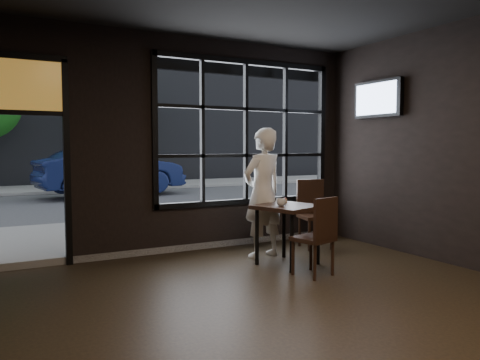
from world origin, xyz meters
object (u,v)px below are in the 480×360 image
chair_near (313,236)px  navy_car (111,170)px  man (263,193)px  cafe_table (288,235)px

chair_near → navy_car: (-0.06, 10.41, 0.36)m
man → navy_car: 9.30m
man → navy_car: man is taller
cafe_table → chair_near: bearing=-110.1°
chair_near → cafe_table: bearing=-105.8°
cafe_table → man: bearing=79.5°
chair_near → man: size_ratio=0.53×
cafe_table → chair_near: 0.58m
cafe_table → navy_car: navy_car is taller
man → navy_car: bearing=-101.8°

